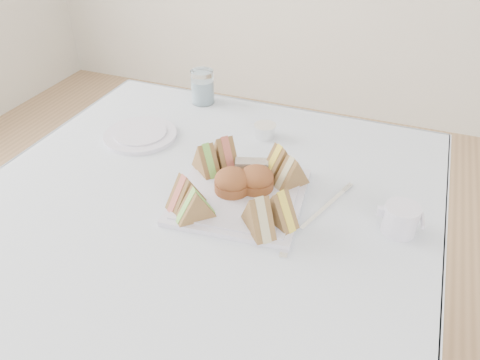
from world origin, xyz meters
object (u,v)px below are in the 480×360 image
(water_glass, at_px, (203,87))
(table, at_px, (207,310))
(creamer_jug, at_px, (401,219))
(serving_plate, at_px, (240,196))

(water_glass, bearing_deg, table, -65.66)
(water_glass, bearing_deg, creamer_jug, -32.41)
(water_glass, xyz_separation_m, creamer_jug, (0.62, -0.39, -0.02))
(table, xyz_separation_m, creamer_jug, (0.42, 0.05, 0.41))
(table, relative_size, water_glass, 8.90)
(serving_plate, distance_m, water_glass, 0.50)
(table, relative_size, creamer_jug, 12.86)
(serving_plate, bearing_deg, creamer_jug, -3.02)
(water_glass, bearing_deg, serving_plate, -55.51)
(serving_plate, height_order, creamer_jug, creamer_jug)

